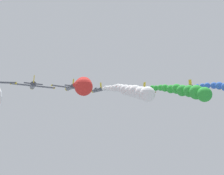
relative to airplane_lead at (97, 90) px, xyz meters
The scene contains 8 objects.
airplane_lead is the anchor object (origin of this frame).
smoke_trail_lead 22.48m from the airplane_lead, 83.73° to the right, with size 5.94×22.21×4.68m.
airplane_left_inner 12.10m from the airplane_lead, 138.78° to the right, with size 9.54×10.35×2.59m.
smoke_trail_left_inner 31.20m from the airplane_lead, 109.02° to the right, with size 4.02×21.69×4.01m.
airplane_right_inner 12.53m from the airplane_lead, 43.31° to the right, with size 9.55×10.35×2.47m.
smoke_trail_right_inner 31.99m from the airplane_lead, 69.76° to the right, with size 4.86×20.88×4.43m.
airplane_left_outer 24.14m from the airplane_lead, 139.83° to the right, with size 9.56×10.35×2.44m.
airplane_right_outer 23.91m from the airplane_lead, 39.63° to the right, with size 9.57×10.35×2.34m.
Camera 1 is at (-20.47, -68.12, 116.70)m, focal length 47.26 mm.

